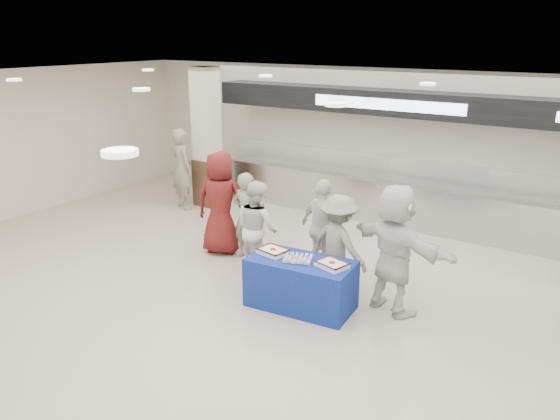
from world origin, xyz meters
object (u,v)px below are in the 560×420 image
Objects in this scene: display_table at (301,284)px; sheet_cake_left at (273,251)px; soldier_a at (247,216)px; cupcake_tray at (298,259)px; chef_tall at (257,228)px; civilian_maroon at (221,203)px; chef_short at (323,229)px; sheet_cake_right at (332,264)px; soldier_b at (339,245)px; soldier_bg at (182,169)px; civilian_white at (395,249)px.

sheet_cake_left is (-0.49, -0.01, 0.42)m from display_table.
cupcake_tray is at bearing 151.55° from soldier_a.
cupcake_tray is 1.38m from chef_tall.
cupcake_tray reaches higher than display_table.
civilian_maroon reaches higher than chef_short.
cupcake_tray is at bearing 121.97° from chef_short.
display_table is 0.92× the size of chef_short.
sheet_cake_left reaches higher than display_table.
chef_short is (-0.24, 1.16, 0.06)m from cupcake_tray.
display_table is at bearing 152.84° from soldier_a.
cupcake_tray is at bearing -172.42° from sheet_cake_right.
display_table is 0.97× the size of soldier_b.
chef_short is at bearing -23.67° from soldier_b.
soldier_b reaches higher than display_table.
soldier_bg reaches higher than sheet_cake_right.
chef_short is 4.80m from soldier_bg.
sheet_cake_left reaches higher than sheet_cake_right.
sheet_cake_left is 0.29× the size of soldier_b.
soldier_a is 2.99m from civilian_white.
sheet_cake_left is 0.25× the size of soldier_bg.
display_table is 0.83× the size of soldier_bg.
civilian_white is (1.21, 0.67, 0.19)m from cupcake_tray.
chef_tall is at bearing 150.77° from cupcake_tray.
chef_short is 0.66m from soldier_b.
sheet_cake_right is 1.12× the size of cupcake_tray.
soldier_bg is at bearing 1.61° from chef_short.
soldier_b is at bearing 66.12° from display_table.
sheet_cake_right reaches higher than display_table.
display_table is at bearing 1.47° from sheet_cake_left.
civilian_white reaches higher than soldier_b.
civilian_maroon is 0.99× the size of civilian_white.
civilian_white is at bearing -157.15° from chef_tall.
civilian_maroon is 2.97m from soldier_bg.
display_table is 0.64m from sheet_cake_left.
display_table is 1.25m from chef_short.
sheet_cake_left is 1.16m from chef_short.
civilian_white is (1.66, 0.65, 0.17)m from sheet_cake_left.
sheet_cake_left is at bearing 170.17° from soldier_bg.
chef_short reaches higher than cupcake_tray.
soldier_b is at bearing 155.28° from civilian_maroon.
civilian_white is at bearing 21.43° from sheet_cake_left.
chef_tall reaches higher than soldier_a.
soldier_b is (0.73, 0.73, 0.01)m from sheet_cake_left.
soldier_b reaches higher than cupcake_tray.
cupcake_tray is at bearing 172.48° from soldier_bg.
civilian_maroon is (-2.83, 1.01, 0.16)m from sheet_cake_right.
sheet_cake_left is at bearing 176.19° from display_table.
sheet_cake_right is at bearing 145.27° from chef_short.
sheet_cake_right is 5.93m from soldier_bg.
cupcake_tray is 0.27× the size of soldier_b.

